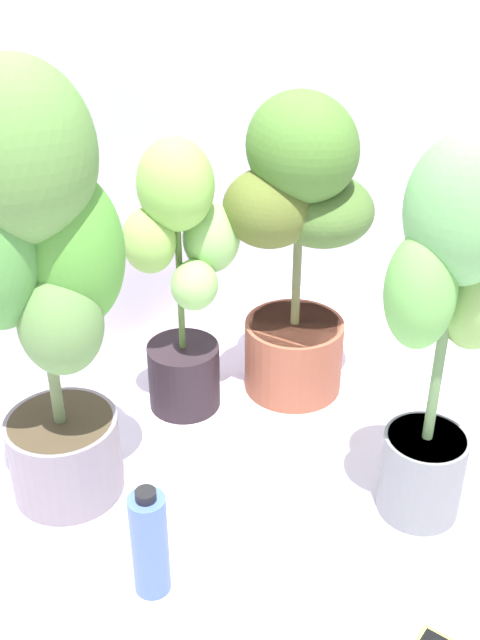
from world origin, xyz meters
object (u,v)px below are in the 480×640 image
potted_plant_back_left (39,267)px  nutrient_bottle (150,543)px  potted_plant_back_right (298,232)px  potted_plant_front_right (448,310)px  potted_plant_back_center (182,273)px

potted_plant_back_left → nutrient_bottle: (0.00, -0.36, -0.46)m
potted_plant_back_left → potted_plant_back_right: bearing=0.5°
potted_plant_front_right → potted_plant_back_center: potted_plant_front_right is taller
potted_plant_front_right → nutrient_bottle: potted_plant_front_right is taller
potted_plant_front_right → potted_plant_back_center: bearing=107.2°
potted_plant_back_left → potted_plant_back_center: 0.46m
potted_plant_front_right → potted_plant_back_left: size_ratio=0.88×
potted_plant_back_right → nutrient_bottle: bearing=-151.8°
potted_plant_back_left → potted_plant_back_center: (0.41, 0.11, -0.19)m
potted_plant_back_right → potted_plant_back_left: bearing=-179.5°
potted_plant_back_left → nutrient_bottle: bearing=-89.5°
potted_plant_back_left → potted_plant_back_right: (0.69, 0.01, -0.11)m
potted_plant_back_right → nutrient_bottle: 0.85m
potted_plant_back_right → potted_plant_back_center: (-0.28, 0.11, -0.07)m
potted_plant_front_right → potted_plant_back_right: potted_plant_front_right is taller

